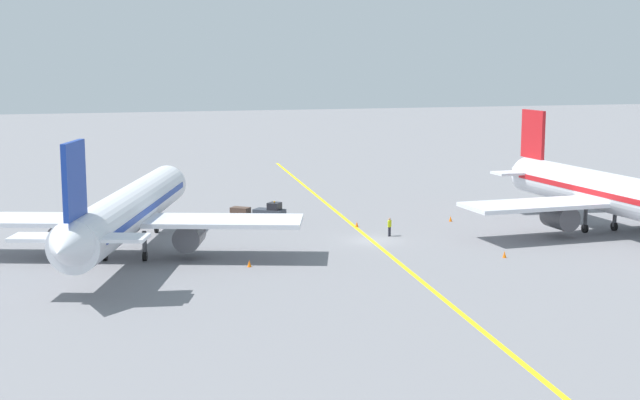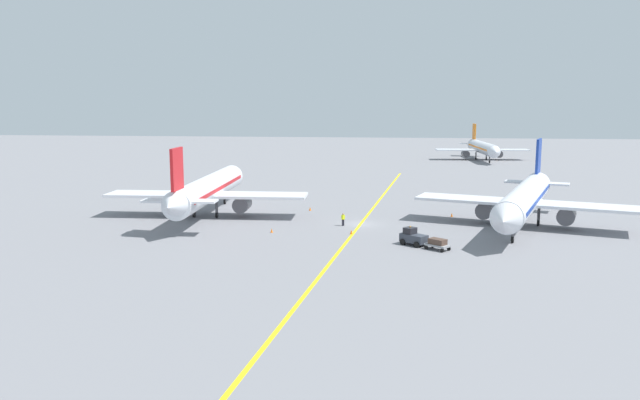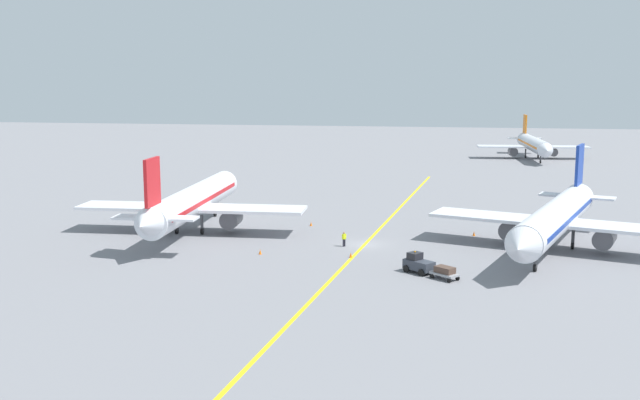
{
  "view_description": "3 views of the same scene",
  "coord_description": "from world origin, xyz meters",
  "px_view_note": "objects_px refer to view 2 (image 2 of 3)",
  "views": [
    {
      "loc": [
        26.04,
        72.49,
        15.84
      ],
      "look_at": [
        3.95,
        -2.79,
        3.38
      ],
      "focal_mm": 50.0,
      "sensor_mm": 36.0,
      "label": 1
    },
    {
      "loc": [
        4.02,
        -80.68,
        15.99
      ],
      "look_at": [
        -5.24,
        -1.24,
        3.31
      ],
      "focal_mm": 35.0,
      "sensor_mm": 36.0,
      "label": 2
    },
    {
      "loc": [
        8.92,
        -83.02,
        19.05
      ],
      "look_at": [
        -5.5,
        1.79,
        4.69
      ],
      "focal_mm": 42.0,
      "sensor_mm": 36.0,
      "label": 3
    }
  ],
  "objects_px": {
    "baggage_cart_trailing": "(438,243)",
    "traffic_cone_mid_apron": "(452,215)",
    "airplane_at_gate": "(208,190)",
    "ground_crew_worker": "(343,219)",
    "baggage_tug_dark": "(413,237)",
    "traffic_cone_by_wingtip": "(272,230)",
    "airplane_distant_taxiing": "(483,148)",
    "traffic_cone_near_nose": "(351,232)",
    "traffic_cone_far_edge": "(310,209)",
    "airplane_adjacent_stand": "(525,199)"
  },
  "relations": [
    {
      "from": "airplane_at_gate",
      "to": "traffic_cone_by_wingtip",
      "type": "xyz_separation_m",
      "value": [
        11.11,
        -10.27,
        -3.43
      ]
    },
    {
      "from": "airplane_adjacent_stand",
      "to": "airplane_distant_taxiing",
      "type": "relative_size",
      "value": 1.08
    },
    {
      "from": "airplane_distant_taxiing",
      "to": "ground_crew_worker",
      "type": "height_order",
      "value": "airplane_distant_taxiing"
    },
    {
      "from": "airplane_at_gate",
      "to": "ground_crew_worker",
      "type": "bearing_deg",
      "value": -14.5
    },
    {
      "from": "airplane_adjacent_stand",
      "to": "traffic_cone_by_wingtip",
      "type": "bearing_deg",
      "value": -167.31
    },
    {
      "from": "baggage_tug_dark",
      "to": "traffic_cone_mid_apron",
      "type": "distance_m",
      "value": 19.22
    },
    {
      "from": "traffic_cone_by_wingtip",
      "to": "airplane_distant_taxiing",
      "type": "bearing_deg",
      "value": 68.87
    },
    {
      "from": "ground_crew_worker",
      "to": "traffic_cone_far_edge",
      "type": "xyz_separation_m",
      "value": [
        -5.77,
        10.87,
        -0.63
      ]
    },
    {
      "from": "traffic_cone_near_nose",
      "to": "airplane_distant_taxiing",
      "type": "bearing_deg",
      "value": 73.81
    },
    {
      "from": "airplane_distant_taxiing",
      "to": "traffic_cone_far_edge",
      "type": "relative_size",
      "value": 58.16
    },
    {
      "from": "baggage_tug_dark",
      "to": "traffic_cone_near_nose",
      "type": "bearing_deg",
      "value": 145.53
    },
    {
      "from": "airplane_distant_taxiing",
      "to": "traffic_cone_far_edge",
      "type": "distance_m",
      "value": 92.97
    },
    {
      "from": "airplane_distant_taxiing",
      "to": "traffic_cone_mid_apron",
      "type": "height_order",
      "value": "airplane_distant_taxiing"
    },
    {
      "from": "traffic_cone_mid_apron",
      "to": "traffic_cone_far_edge",
      "type": "height_order",
      "value": "same"
    },
    {
      "from": "airplane_at_gate",
      "to": "baggage_tug_dark",
      "type": "relative_size",
      "value": 10.83
    },
    {
      "from": "airplane_at_gate",
      "to": "traffic_cone_far_edge",
      "type": "bearing_deg",
      "value": 22.96
    },
    {
      "from": "traffic_cone_by_wingtip",
      "to": "baggage_tug_dark",
      "type": "bearing_deg",
      "value": -15.63
    },
    {
      "from": "airplane_at_gate",
      "to": "ground_crew_worker",
      "type": "xyz_separation_m",
      "value": [
        19.52,
        -5.05,
        -2.8
      ]
    },
    {
      "from": "airplane_at_gate",
      "to": "traffic_cone_mid_apron",
      "type": "height_order",
      "value": "airplane_at_gate"
    },
    {
      "from": "airplane_at_gate",
      "to": "airplane_adjacent_stand",
      "type": "height_order",
      "value": "same"
    },
    {
      "from": "airplane_at_gate",
      "to": "traffic_cone_by_wingtip",
      "type": "relative_size",
      "value": 64.53
    },
    {
      "from": "baggage_tug_dark",
      "to": "traffic_cone_by_wingtip",
      "type": "xyz_separation_m",
      "value": [
        -17.1,
        4.78,
        -0.63
      ]
    },
    {
      "from": "baggage_cart_trailing",
      "to": "traffic_cone_mid_apron",
      "type": "relative_size",
      "value": 5.28
    },
    {
      "from": "baggage_tug_dark",
      "to": "traffic_cone_by_wingtip",
      "type": "bearing_deg",
      "value": 164.37
    },
    {
      "from": "airplane_distant_taxiing",
      "to": "traffic_cone_near_nose",
      "type": "bearing_deg",
      "value": -106.19
    },
    {
      "from": "airplane_distant_taxiing",
      "to": "baggage_tug_dark",
      "type": "xyz_separation_m",
      "value": [
        -22.13,
        -106.29,
        -2.44
      ]
    },
    {
      "from": "airplane_adjacent_stand",
      "to": "airplane_distant_taxiing",
      "type": "height_order",
      "value": "airplane_adjacent_stand"
    },
    {
      "from": "airplane_at_gate",
      "to": "airplane_distant_taxiing",
      "type": "distance_m",
      "value": 104.2
    },
    {
      "from": "ground_crew_worker",
      "to": "traffic_cone_near_nose",
      "type": "distance_m",
      "value": 5.25
    },
    {
      "from": "airplane_adjacent_stand",
      "to": "airplane_distant_taxiing",
      "type": "distance_m",
      "value": 94.7
    },
    {
      "from": "airplane_at_gate",
      "to": "baggage_tug_dark",
      "type": "bearing_deg",
      "value": -28.1
    },
    {
      "from": "airplane_adjacent_stand",
      "to": "ground_crew_worker",
      "type": "height_order",
      "value": "airplane_adjacent_stand"
    },
    {
      "from": "airplane_adjacent_stand",
      "to": "baggage_tug_dark",
      "type": "xyz_separation_m",
      "value": [
        -14.48,
        -11.9,
        -2.81
      ]
    },
    {
      "from": "airplane_distant_taxiing",
      "to": "traffic_cone_far_edge",
      "type": "bearing_deg",
      "value": -113.19
    },
    {
      "from": "airplane_adjacent_stand",
      "to": "baggage_cart_trailing",
      "type": "height_order",
      "value": "airplane_adjacent_stand"
    },
    {
      "from": "airplane_at_gate",
      "to": "airplane_distant_taxiing",
      "type": "height_order",
      "value": "airplane_at_gate"
    },
    {
      "from": "baggage_tug_dark",
      "to": "traffic_cone_mid_apron",
      "type": "bearing_deg",
      "value": 71.98
    },
    {
      "from": "airplane_at_gate",
      "to": "traffic_cone_near_nose",
      "type": "distance_m",
      "value": 23.47
    },
    {
      "from": "airplane_distant_taxiing",
      "to": "traffic_cone_mid_apron",
      "type": "relative_size",
      "value": 58.16
    },
    {
      "from": "airplane_at_gate",
      "to": "traffic_cone_mid_apron",
      "type": "relative_size",
      "value": 64.53
    },
    {
      "from": "baggage_tug_dark",
      "to": "traffic_cone_by_wingtip",
      "type": "distance_m",
      "value": 17.77
    },
    {
      "from": "traffic_cone_near_nose",
      "to": "traffic_cone_mid_apron",
      "type": "height_order",
      "value": "same"
    },
    {
      "from": "ground_crew_worker",
      "to": "traffic_cone_near_nose",
      "type": "bearing_deg",
      "value": -74.28
    },
    {
      "from": "ground_crew_worker",
      "to": "traffic_cone_by_wingtip",
      "type": "relative_size",
      "value": 3.05
    },
    {
      "from": "baggage_tug_dark",
      "to": "ground_crew_worker",
      "type": "height_order",
      "value": "baggage_tug_dark"
    },
    {
      "from": "baggage_cart_trailing",
      "to": "traffic_cone_mid_apron",
      "type": "xyz_separation_m",
      "value": [
        3.37,
        20.33,
        -0.49
      ]
    },
    {
      "from": "airplane_distant_taxiing",
      "to": "traffic_cone_mid_apron",
      "type": "xyz_separation_m",
      "value": [
        -16.19,
        -88.02,
        -3.06
      ]
    },
    {
      "from": "airplane_adjacent_stand",
      "to": "traffic_cone_near_nose",
      "type": "relative_size",
      "value": 62.95
    },
    {
      "from": "airplane_distant_taxiing",
      "to": "traffic_cone_by_wingtip",
      "type": "height_order",
      "value": "airplane_distant_taxiing"
    },
    {
      "from": "baggage_cart_trailing",
      "to": "ground_crew_worker",
      "type": "bearing_deg",
      "value": 133.0
    }
  ]
}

